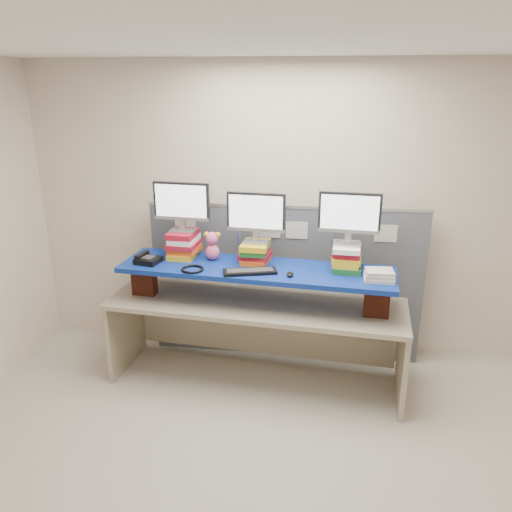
# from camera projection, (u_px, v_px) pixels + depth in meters

# --- Properties ---
(room) EXTENTS (5.00, 4.00, 2.80)m
(room) POSITION_uv_depth(u_px,v_px,m) (265.00, 295.00, 2.91)
(room) COLOR beige
(room) RESTS_ON ground
(cubicle_partition) EXTENTS (2.60, 0.06, 1.53)m
(cubicle_partition) POSITION_uv_depth(u_px,v_px,m) (285.00, 282.00, 4.78)
(cubicle_partition) COLOR #4B5059
(cubicle_partition) RESTS_ON ground
(desk) EXTENTS (2.63, 0.99, 0.78)m
(desk) POSITION_uv_depth(u_px,v_px,m) (256.00, 318.00, 4.37)
(desk) COLOR tan
(desk) RESTS_ON ground
(brick_pier_left) EXTENTS (0.21, 0.13, 0.28)m
(brick_pier_left) POSITION_uv_depth(u_px,v_px,m) (144.00, 279.00, 4.44)
(brick_pier_left) COLOR maroon
(brick_pier_left) RESTS_ON desk
(brick_pier_right) EXTENTS (0.21, 0.13, 0.28)m
(brick_pier_right) POSITION_uv_depth(u_px,v_px,m) (377.00, 300.00, 4.02)
(brick_pier_right) COLOR maroon
(brick_pier_right) RESTS_ON desk
(blue_board) EXTENTS (2.37, 0.80, 0.04)m
(blue_board) POSITION_uv_depth(u_px,v_px,m) (256.00, 269.00, 4.23)
(blue_board) COLOR navy
(blue_board) RESTS_ON brick_pier_left
(book_stack_left) EXTENTS (0.28, 0.32, 0.24)m
(book_stack_left) POSITION_uv_depth(u_px,v_px,m) (184.00, 244.00, 4.43)
(book_stack_left) COLOR gold
(book_stack_left) RESTS_ON blue_board
(book_stack_center) EXTENTS (0.28, 0.31, 0.18)m
(book_stack_center) POSITION_uv_depth(u_px,v_px,m) (255.00, 252.00, 4.31)
(book_stack_center) COLOR orange
(book_stack_center) RESTS_ON blue_board
(book_stack_right) EXTENTS (0.26, 0.32, 0.22)m
(book_stack_right) POSITION_uv_depth(u_px,v_px,m) (347.00, 257.00, 4.13)
(book_stack_right) COLOR #195F24
(book_stack_right) RESTS_ON blue_board
(monitor_left) EXTENTS (0.50, 0.16, 0.43)m
(monitor_left) POSITION_uv_depth(u_px,v_px,m) (182.00, 204.00, 4.31)
(monitor_left) COLOR #939398
(monitor_left) RESTS_ON book_stack_left
(monitor_center) EXTENTS (0.50, 0.16, 0.43)m
(monitor_center) POSITION_uv_depth(u_px,v_px,m) (256.00, 215.00, 4.19)
(monitor_center) COLOR #939398
(monitor_center) RESTS_ON book_stack_center
(monitor_right) EXTENTS (0.50, 0.16, 0.43)m
(monitor_right) POSITION_uv_depth(u_px,v_px,m) (349.00, 216.00, 4.02)
(monitor_right) COLOR #939398
(monitor_right) RESTS_ON book_stack_right
(keyboard) EXTENTS (0.46, 0.25, 0.03)m
(keyboard) POSITION_uv_depth(u_px,v_px,m) (250.00, 271.00, 4.08)
(keyboard) COLOR black
(keyboard) RESTS_ON blue_board
(mouse) EXTENTS (0.07, 0.10, 0.03)m
(mouse) POSITION_uv_depth(u_px,v_px,m) (290.00, 274.00, 4.02)
(mouse) COLOR black
(mouse) RESTS_ON blue_board
(desk_phone) EXTENTS (0.23, 0.21, 0.08)m
(desk_phone) POSITION_uv_depth(u_px,v_px,m) (147.00, 259.00, 4.31)
(desk_phone) COLOR black
(desk_phone) RESTS_ON blue_board
(headset) EXTENTS (0.19, 0.19, 0.02)m
(headset) POSITION_uv_depth(u_px,v_px,m) (193.00, 269.00, 4.14)
(headset) COLOR black
(headset) RESTS_ON blue_board
(plush_toy) EXTENTS (0.15, 0.11, 0.26)m
(plush_toy) POSITION_uv_depth(u_px,v_px,m) (212.00, 246.00, 4.36)
(plush_toy) COLOR #F95F96
(plush_toy) RESTS_ON blue_board
(binder_stack) EXTENTS (0.24, 0.19, 0.08)m
(binder_stack) POSITION_uv_depth(u_px,v_px,m) (379.00, 275.00, 3.93)
(binder_stack) COLOR beige
(binder_stack) RESTS_ON blue_board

